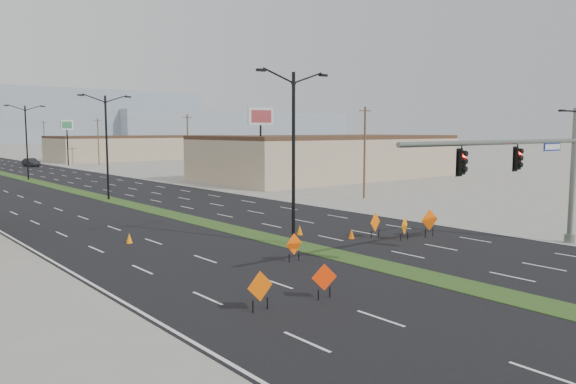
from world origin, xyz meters
TOP-DOWN VIEW (x-y plane):
  - ground at (0.00, 0.00)m, footprint 600.00×600.00m
  - building_se_near at (34.00, 45.00)m, footprint 36.00×18.00m
  - building_se_far at (38.00, 110.00)m, footprint 44.00×16.00m
  - mesa_east at (180.00, 290.00)m, footprint 160.00×50.00m
  - signal_mast at (8.56, 2.00)m, footprint 16.30×0.60m
  - streetlight_0 at (0.00, 12.00)m, footprint 5.15×0.24m
  - streetlight_1 at (0.00, 40.00)m, footprint 5.15×0.24m
  - streetlight_2 at (0.00, 68.00)m, footprint 5.15×0.24m
  - utility_pole_0 at (20.00, 25.00)m, footprint 1.60×0.20m
  - utility_pole_1 at (20.00, 60.00)m, footprint 1.60×0.20m
  - utility_pole_2 at (20.00, 95.00)m, footprint 1.60×0.20m
  - utility_pole_3 at (20.00, 130.00)m, footprint 1.60×0.20m
  - car_mid at (8.39, 98.26)m, footprint 2.23×4.82m
  - construction_sign_0 at (-5.92, 3.02)m, footprint 1.02×0.41m
  - construction_sign_1 at (-8.78, 3.43)m, footprint 1.15×0.06m
  - construction_sign_2 at (-2.73, 8.69)m, footprint 1.11×0.16m
  - construction_sign_3 at (5.34, 10.41)m, footprint 1.17×0.33m
  - construction_sign_4 at (8.13, 8.39)m, footprint 1.32×0.27m
  - construction_sign_5 at (6.13, 8.74)m, footprint 1.03×0.45m
  - cone_0 at (-4.24, 4.68)m, footprint 0.39×0.39m
  - cone_1 at (3.93, 11.08)m, footprint 0.42×0.42m
  - cone_2 at (2.27, 14.08)m, footprint 0.50×0.50m
  - cone_3 at (-7.30, 18.50)m, footprint 0.50×0.50m
  - pole_sign_east_near at (18.59, 40.20)m, footprint 3.03×1.19m
  - pole_sign_east_far at (14.85, 97.24)m, footprint 2.75×1.40m

SIDE VIEW (x-z plane):
  - ground at x=0.00m, z-range 0.00..0.00m
  - cone_3 at x=-7.30m, z-range 0.00..0.63m
  - cone_1 at x=3.93m, z-range 0.00..0.64m
  - cone_0 at x=-4.24m, z-range 0.00..0.64m
  - cone_2 at x=2.27m, z-range 0.00..0.65m
  - car_mid at x=8.39m, z-range 0.00..1.53m
  - construction_sign_0 at x=-5.92m, z-range 0.12..1.55m
  - construction_sign_5 at x=6.13m, z-range 0.12..1.59m
  - construction_sign_2 at x=-2.73m, z-range 0.12..1.60m
  - construction_sign_1 at x=-8.78m, z-range 0.13..1.66m
  - construction_sign_3 at x=5.34m, z-range 0.14..1.73m
  - construction_sign_4 at x=8.13m, z-range 0.16..1.94m
  - building_se_far at x=38.00m, z-range 0.00..5.00m
  - building_se_near at x=34.00m, z-range 0.00..5.50m
  - utility_pole_0 at x=20.00m, z-range 0.17..9.17m
  - utility_pole_1 at x=20.00m, z-range 0.17..9.17m
  - utility_pole_2 at x=20.00m, z-range 0.17..9.17m
  - utility_pole_3 at x=20.00m, z-range 0.17..9.17m
  - signal_mast at x=8.56m, z-range 0.79..8.79m
  - streetlight_0 at x=0.00m, z-range 0.41..10.43m
  - streetlight_1 at x=0.00m, z-range 0.41..10.43m
  - streetlight_2 at x=0.00m, z-range 0.41..10.43m
  - pole_sign_east_far at x=14.85m, z-range 2.69..11.38m
  - pole_sign_east_near at x=18.59m, z-range 2.94..12.29m
  - mesa_east at x=180.00m, z-range 0.00..18.00m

